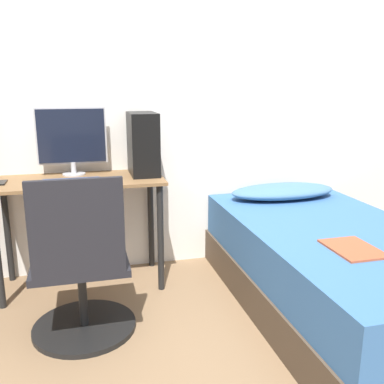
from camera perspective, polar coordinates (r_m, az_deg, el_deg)
The scene contains 12 objects.
ground_plane at distance 2.29m, azimuth 0.15°, elevation -23.42°, with size 14.00×14.00×0.00m, color #846647.
wall_back at distance 3.25m, azimuth -6.44°, elevation 11.43°, with size 8.00×0.05×2.50m.
desk at distance 3.03m, azimuth -14.75°, elevation -0.76°, with size 1.14×0.52×0.78m.
office_chair at distance 2.50m, azimuth -14.54°, elevation -11.05°, with size 0.60×0.60×0.95m.
bed at distance 2.86m, azimuth 18.45°, elevation -9.87°, with size 1.10×2.03×0.54m.
pillow at distance 3.38m, azimuth 12.04°, elevation 0.10°, with size 0.83×0.36×0.11m.
magazine at distance 2.45m, azimuth 20.67°, elevation -7.09°, with size 0.24×0.32×0.01m.
monitor at distance 3.11m, azimuth -15.76°, elevation 6.89°, with size 0.48×0.16×0.47m.
keyboard at distance 2.90m, azimuth -15.80°, elevation 1.39°, with size 0.37×0.13×0.02m.
pc_tower at distance 3.05m, azimuth -6.56°, elevation 6.41°, with size 0.19×0.35×0.43m.
mouse at distance 2.90m, azimuth -11.20°, elevation 1.67°, with size 0.06×0.09×0.02m.
phone at distance 3.03m, azimuth -24.18°, elevation 1.15°, with size 0.07×0.14×0.01m.
Camera 1 is at (-0.46, -1.76, 1.39)m, focal length 40.00 mm.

